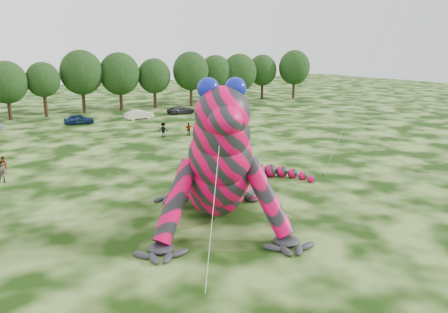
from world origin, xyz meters
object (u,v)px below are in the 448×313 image
at_px(spectator_1, 1,172).
at_px(spectator_5, 210,160).
at_px(inflatable_gecko, 214,144).
at_px(spectator_2, 163,130).
at_px(tree_17, 294,74).
at_px(car_6, 181,110).
at_px(spectator_3, 189,129).
at_px(spectator_0, 4,165).
at_px(tree_12, 154,83).
at_px(tree_8, 7,91).
at_px(tree_16, 262,77).
at_px(tree_9, 44,90).
at_px(tree_11, 120,82).
at_px(car_4, 79,119).
at_px(tree_10, 82,82).
at_px(tree_15, 239,78).
at_px(tree_14, 216,79).
at_px(car_5, 139,114).
at_px(tree_13, 191,79).
at_px(car_7, 228,108).
at_px(flying_kite, 394,6).

bearing_deg(spectator_1, spectator_5, 8.84).
distance_m(inflatable_gecko, spectator_2, 26.28).
relative_size(tree_17, car_6, 2.18).
bearing_deg(car_6, spectator_2, 143.66).
bearing_deg(spectator_3, spectator_5, 71.09).
bearing_deg(spectator_0, tree_12, -91.02).
xyz_separation_m(tree_8, tree_16, (49.67, 2.39, 0.21)).
bearing_deg(tree_9, spectator_0, -105.91).
relative_size(tree_11, spectator_3, 6.07).
bearing_deg(car_4, spectator_3, -141.77).
bearing_deg(car_6, tree_12, 2.43).
bearing_deg(spectator_5, car_6, -131.71).
height_order(tree_10, spectator_2, tree_10).
bearing_deg(tree_15, tree_12, -179.90).
bearing_deg(spectator_3, car_4, -56.76).
distance_m(spectator_2, spectator_1, 21.73).
relative_size(tree_14, car_5, 2.10).
bearing_deg(tree_17, tree_15, 175.30).
xyz_separation_m(tree_13, car_6, (-6.17, -8.25, -4.41)).
distance_m(tree_8, spectator_3, 31.11).
bearing_deg(car_6, car_7, -111.05).
xyz_separation_m(car_4, spectator_3, (9.78, -15.81, 0.10)).
bearing_deg(tree_15, car_6, -153.09).
xyz_separation_m(flying_kite, spectator_3, (-3.29, 26.71, -12.97)).
bearing_deg(car_7, spectator_5, 134.00).
bearing_deg(car_4, spectator_5, -166.09).
distance_m(car_6, spectator_1, 39.89).
bearing_deg(flying_kite, tree_12, 86.62).
bearing_deg(tree_14, tree_11, -178.46).
height_order(tree_9, tree_10, tree_10).
xyz_separation_m(tree_11, car_5, (-0.89, -10.94, -4.30)).
bearing_deg(inflatable_gecko, tree_11, 102.68).
xyz_separation_m(tree_13, spectator_2, (-16.66, -24.62, -4.15)).
bearing_deg(tree_15, flying_kite, -112.25).
relative_size(spectator_0, spectator_3, 0.97).
xyz_separation_m(tree_13, spectator_3, (-13.52, -25.38, -4.23)).
relative_size(inflatable_gecko, tree_8, 2.10).
height_order(tree_9, tree_14, tree_14).
xyz_separation_m(inflatable_gecko, car_7, (25.46, 38.93, -3.98)).
bearing_deg(flying_kite, car_6, 84.71).
bearing_deg(car_5, tree_10, 21.02).
bearing_deg(spectator_0, spectator_2, -118.23).
relative_size(inflatable_gecko, tree_12, 2.09).
bearing_deg(tree_10, inflatable_gecko, -94.69).
xyz_separation_m(tree_14, car_5, (-20.56, -11.47, -3.96)).
distance_m(inflatable_gecko, car_4, 40.21).
distance_m(flying_kite, car_5, 44.38).
bearing_deg(spectator_3, inflatable_gecko, 68.23).
xyz_separation_m(tree_12, car_4, (-16.19, -10.19, -3.76)).
bearing_deg(flying_kite, spectator_2, 103.17).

